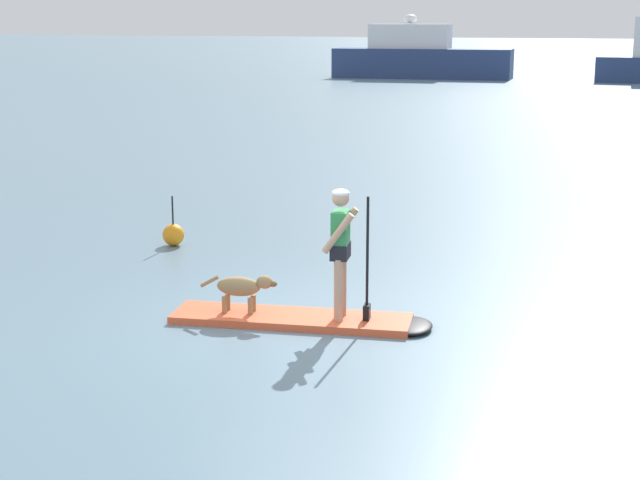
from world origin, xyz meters
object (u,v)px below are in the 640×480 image
(person_paddler, at_px, (342,245))
(moored_boat_center, at_px, (420,57))
(dog, at_px, (242,287))
(marker_buoy, at_px, (173,235))
(paddleboard, at_px, (308,320))

(person_paddler, distance_m, moored_boat_center, 54.59)
(moored_boat_center, bearing_deg, dog, -76.04)
(moored_boat_center, distance_m, marker_buoy, 50.56)
(person_paddler, height_order, marker_buoy, person_paddler)
(person_paddler, relative_size, moored_boat_center, 0.14)
(paddleboard, distance_m, dog, 0.97)
(dog, bearing_deg, marker_buoy, 132.13)
(paddleboard, height_order, marker_buoy, marker_buoy)
(person_paddler, height_order, dog, person_paddler)
(dog, height_order, marker_buoy, marker_buoy)
(paddleboard, height_order, person_paddler, person_paddler)
(paddleboard, relative_size, moored_boat_center, 0.29)
(person_paddler, bearing_deg, paddleboard, -168.66)
(person_paddler, bearing_deg, moored_boat_center, 105.35)
(dog, bearing_deg, person_paddler, 11.34)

